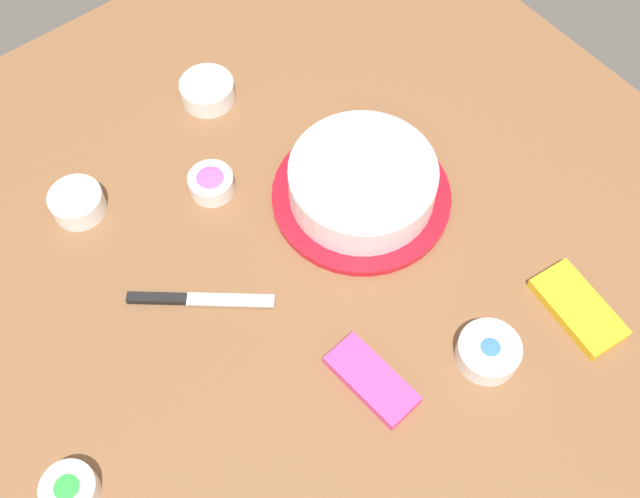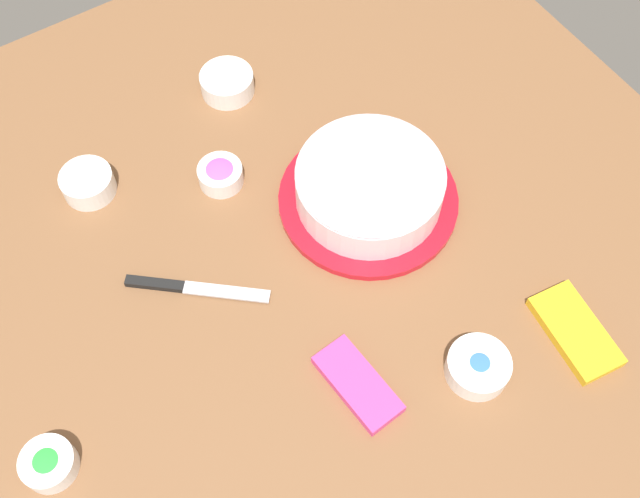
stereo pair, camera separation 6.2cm
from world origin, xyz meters
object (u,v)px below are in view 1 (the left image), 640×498
at_px(frosted_cake, 362,183).
at_px(sprinkle_bowl_blue, 488,351).
at_px(candy_box_lower, 370,381).
at_px(sprinkle_bowl_yellow, 77,202).
at_px(spreading_knife, 187,299).
at_px(sprinkle_bowl_green, 70,490).
at_px(candy_box_upper, 578,308).
at_px(sprinkle_bowl_orange, 207,90).
at_px(sprinkle_bowl_rainbow, 211,182).

height_order(frosted_cake, sprinkle_bowl_blue, frosted_cake).
xyz_separation_m(frosted_cake, candy_box_lower, (0.27, -0.21, -0.04)).
bearing_deg(sprinkle_bowl_blue, sprinkle_bowl_yellow, -150.42).
distance_m(spreading_knife, sprinkle_bowl_green, 0.33).
distance_m(sprinkle_bowl_green, candy_box_upper, 0.81).
bearing_deg(spreading_knife, sprinkle_bowl_green, -62.50).
height_order(sprinkle_bowl_orange, sprinkle_bowl_yellow, same).
height_order(sprinkle_bowl_rainbow, sprinkle_bowl_yellow, sprinkle_bowl_yellow).
xyz_separation_m(sprinkle_bowl_green, sprinkle_bowl_yellow, (-0.41, 0.25, 0.00)).
relative_size(frosted_cake, sprinkle_bowl_blue, 3.19).
relative_size(spreading_knife, sprinkle_bowl_orange, 1.94).
height_order(frosted_cake, sprinkle_bowl_yellow, frosted_cake).
relative_size(sprinkle_bowl_green, candy_box_lower, 0.53).
height_order(sprinkle_bowl_yellow, candy_box_upper, sprinkle_bowl_yellow).
height_order(frosted_cake, candy_box_upper, frosted_cake).
bearing_deg(sprinkle_bowl_orange, spreading_knife, -38.85).
xyz_separation_m(sprinkle_bowl_rainbow, sprinkle_bowl_yellow, (-0.11, -0.20, 0.00)).
distance_m(sprinkle_bowl_orange, sprinkle_bowl_green, 0.74).
xyz_separation_m(sprinkle_bowl_orange, sprinkle_bowl_yellow, (0.07, -0.31, -0.00)).
bearing_deg(candy_box_upper, frosted_cake, -154.30).
relative_size(frosted_cake, sprinkle_bowl_yellow, 3.40).
distance_m(sprinkle_bowl_blue, candy_box_upper, 0.17).
bearing_deg(candy_box_lower, sprinkle_bowl_rainbow, 173.36).
xyz_separation_m(sprinkle_bowl_orange, candy_box_lower, (0.62, -0.13, -0.01)).
bearing_deg(candy_box_lower, sprinkle_bowl_orange, 163.66).
xyz_separation_m(candy_box_lower, candy_box_upper, (0.11, 0.34, 0.00)).
distance_m(sprinkle_bowl_orange, sprinkle_bowl_yellow, 0.32).
relative_size(frosted_cake, sprinkle_bowl_rainbow, 3.95).
relative_size(sprinkle_bowl_rainbow, candy_box_upper, 0.50).
bearing_deg(frosted_cake, sprinkle_bowl_orange, -167.18).
height_order(sprinkle_bowl_blue, sprinkle_bowl_green, sprinkle_bowl_blue).
bearing_deg(sprinkle_bowl_orange, candy_box_upper, 16.13).
bearing_deg(candy_box_upper, sprinkle_bowl_blue, -94.68).
bearing_deg(candy_box_lower, spreading_knife, -158.91).
xyz_separation_m(spreading_knife, sprinkle_bowl_green, (0.15, -0.29, 0.01)).
bearing_deg(sprinkle_bowl_green, candy_box_lower, 72.67).
xyz_separation_m(sprinkle_bowl_rainbow, sprinkle_bowl_blue, (0.52, 0.15, 0.00)).
distance_m(sprinkle_bowl_orange, candy_box_upper, 0.76).
bearing_deg(spreading_knife, sprinkle_bowl_orange, 141.15).
relative_size(sprinkle_bowl_rainbow, sprinkle_bowl_yellow, 0.86).
bearing_deg(candy_box_upper, sprinkle_bowl_rainbow, -143.18).
xyz_separation_m(spreading_knife, candy_box_upper, (0.40, 0.48, 0.00)).
height_order(spreading_knife, sprinkle_bowl_orange, sprinkle_bowl_orange).
relative_size(spreading_knife, sprinkle_bowl_blue, 2.00).
distance_m(frosted_cake, spreading_knife, 0.35).
height_order(sprinkle_bowl_rainbow, sprinkle_bowl_orange, sprinkle_bowl_orange).
bearing_deg(candy_box_lower, sprinkle_bowl_blue, 60.13).
relative_size(spreading_knife, candy_box_lower, 1.31).
xyz_separation_m(frosted_cake, sprinkle_bowl_green, (0.13, -0.64, -0.03)).
bearing_deg(sprinkle_bowl_blue, spreading_knife, -139.94).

